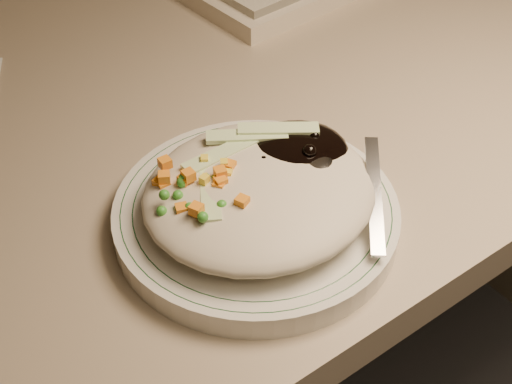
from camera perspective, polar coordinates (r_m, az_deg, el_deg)
desk at (r=0.89m, az=-4.16°, el=-2.07°), size 1.40×0.70×0.74m
plate at (r=0.59m, az=-0.00°, el=-1.87°), size 0.24×0.24×0.02m
plate_rim at (r=0.58m, az=0.00°, el=-1.16°), size 0.22×0.22×0.00m
meal at (r=0.57m, az=0.40°, el=0.55°), size 0.21×0.19×0.05m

